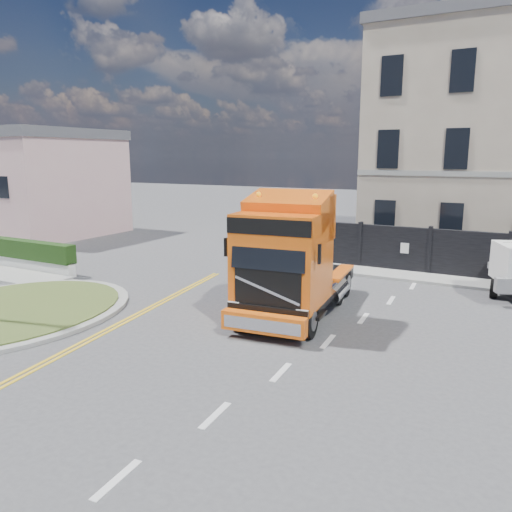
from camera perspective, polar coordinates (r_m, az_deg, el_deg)
The scene contains 8 objects.
ground at distance 15.50m, azimuth -1.63°, elevation -7.42°, with size 120.00×120.00×0.00m, color #424244.
traffic_island at distance 17.99m, azimuth -26.64°, elevation -5.72°, with size 6.80×6.80×0.17m.
hedge_wall at distance 25.16m, azimuth -26.40°, elevation 0.45°, with size 8.00×0.55×1.35m.
seaside_bldg_pink at distance 34.96m, azimuth -23.47°, elevation 7.19°, with size 8.00×8.00×6.00m, color beige.
hoarding_fence at distance 22.10m, azimuth 25.72°, elevation -0.17°, with size 18.80×0.25×2.00m.
georgian_building at distance 29.26m, azimuth 26.20°, elevation 11.77°, with size 12.30×10.30×12.80m.
pavement_far at distance 21.44m, azimuth 23.91°, elevation -2.92°, with size 20.00×1.60×0.12m, color gray.
truck at distance 15.28m, azimuth 3.83°, elevation -1.00°, with size 3.04×6.64×3.85m.
Camera 1 is at (7.32, -12.72, 5.00)m, focal length 35.00 mm.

